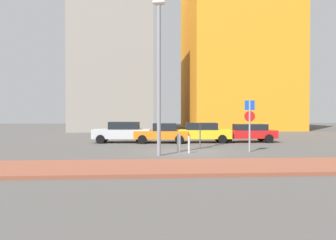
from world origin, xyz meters
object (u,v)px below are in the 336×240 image
object	(u,v)px
street_lamp	(159,65)
parked_car_red	(246,132)
parked_car_orange	(162,133)
parked_car_yellow	(200,132)
traffic_bollard_far	(179,143)
parking_meter	(200,133)
traffic_bollard_near	(179,143)
parking_sign_post	(250,119)
parked_car_silver	(122,132)
traffic_bollard_mid	(189,145)

from	to	relation	value
street_lamp	parked_car_red	bearing A→B (deg)	48.24
parked_car_orange	street_lamp	world-z (taller)	street_lamp
parked_car_yellow	parked_car_red	distance (m)	3.59
traffic_bollard_far	parking_meter	bearing A→B (deg)	32.00
parking_meter	street_lamp	xyz separation A→B (m)	(-2.65, -3.00, 3.67)
traffic_bollard_near	traffic_bollard_far	world-z (taller)	traffic_bollard_near
parking_meter	traffic_bollard_far	distance (m)	1.68
parking_sign_post	street_lamp	size ratio (longest dim) A/B	0.37
parked_car_red	traffic_bollard_near	bearing A→B (deg)	-132.40
parked_car_red	traffic_bollard_far	size ratio (longest dim) A/B	4.89
parked_car_red	traffic_bollard_far	bearing A→B (deg)	-135.06
parked_car_silver	parked_car_orange	world-z (taller)	parked_car_silver
parking_meter	parked_car_orange	bearing A→B (deg)	113.55
parking_meter	street_lamp	bearing A→B (deg)	-131.48
parked_car_red	parking_meter	size ratio (longest dim) A/B	3.00
parked_car_orange	parking_sign_post	distance (m)	7.96
traffic_bollard_mid	parked_car_silver	bearing A→B (deg)	119.32
parked_car_silver	parked_car_yellow	xyz separation A→B (m)	(5.84, -0.37, -0.03)
parked_car_orange	traffic_bollard_far	size ratio (longest dim) A/B	4.33
parked_car_orange	parked_car_yellow	distance (m)	2.89
parking_sign_post	parking_meter	world-z (taller)	parking_sign_post
traffic_bollard_mid	traffic_bollard_far	bearing A→B (deg)	107.97
parked_car_yellow	parking_meter	xyz separation A→B (m)	(-0.82, -4.77, 0.20)
traffic_bollard_mid	parking_meter	bearing A→B (deg)	65.36
parking_meter	traffic_bollard_near	world-z (taller)	parking_meter
parked_car_red	parked_car_yellow	bearing A→B (deg)	-177.80
parking_meter	parking_sign_post	bearing A→B (deg)	-32.61
parking_meter	traffic_bollard_near	distance (m)	2.19
street_lamp	traffic_bollard_near	distance (m)	4.53
traffic_bollard_far	parked_car_silver	bearing A→B (deg)	121.41
parked_car_yellow	traffic_bollard_mid	distance (m)	7.09
parking_sign_post	street_lamp	xyz separation A→B (m)	(-5.22, -1.36, 2.79)
parked_car_yellow	parking_meter	distance (m)	4.84
parked_car_yellow	parked_car_red	world-z (taller)	parked_car_yellow
parking_sign_post	parked_car_silver	bearing A→B (deg)	138.19
street_lamp	parking_sign_post	bearing A→B (deg)	14.62
parked_car_silver	traffic_bollard_far	distance (m)	7.03
parked_car_orange	traffic_bollard_mid	xyz separation A→B (m)	(1.11, -6.83, -0.27)
parked_car_orange	traffic_bollard_near	size ratio (longest dim) A/B	3.90
parking_sign_post	traffic_bollard_near	size ratio (longest dim) A/B	2.83
parked_car_orange	street_lamp	xyz separation A→B (m)	(-0.59, -7.74, 3.91)
street_lamp	traffic_bollard_mid	size ratio (longest dim) A/B	8.43
traffic_bollard_mid	parked_car_yellow	bearing A→B (deg)	75.47
parked_car_yellow	traffic_bollard_far	size ratio (longest dim) A/B	4.98
parking_meter	parked_car_red	bearing A→B (deg)	48.07
parked_car_orange	parked_car_red	distance (m)	6.48
parked_car_orange	traffic_bollard_far	world-z (taller)	parked_car_orange
parking_sign_post	street_lamp	distance (m)	6.07
parked_car_orange	street_lamp	size ratio (longest dim) A/B	0.51
parking_meter	traffic_bollard_mid	size ratio (longest dim) A/B	1.61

